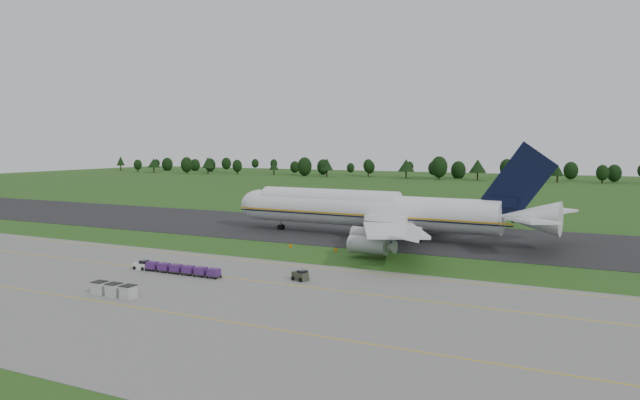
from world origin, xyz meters
The scene contains 10 objects.
ground centered at (0.00, 0.00, 0.00)m, with size 600.00×600.00×0.00m, color #234D17.
apron centered at (0.00, -34.00, 0.03)m, with size 300.00×52.00×0.06m, color slate.
taxiway centered at (0.00, 28.00, 0.04)m, with size 300.00×40.00×0.08m, color black.
apron_markings centered at (0.00, -26.98, 0.06)m, with size 300.00×30.20×0.01m.
tree_line centered at (10.42, 221.71, 6.21)m, with size 522.07×22.46×11.22m.
aircraft centered at (5.12, 22.82, 5.52)m, with size 68.56×67.03×19.32m.
baggage_train centered at (-7.65, -23.22, 0.79)m, with size 15.46×1.40×1.35m.
utility_cart centered at (10.95, -19.06, 0.64)m, with size 2.45×1.88×1.19m.
uld_row centered at (-5.47, -37.28, 0.88)m, with size 6.45×1.65×1.63m.
edge_markers centered at (5.35, 4.18, 0.27)m, with size 18.84×0.30×0.60m.
Camera 1 is at (51.75, -93.49, 19.11)m, focal length 35.00 mm.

